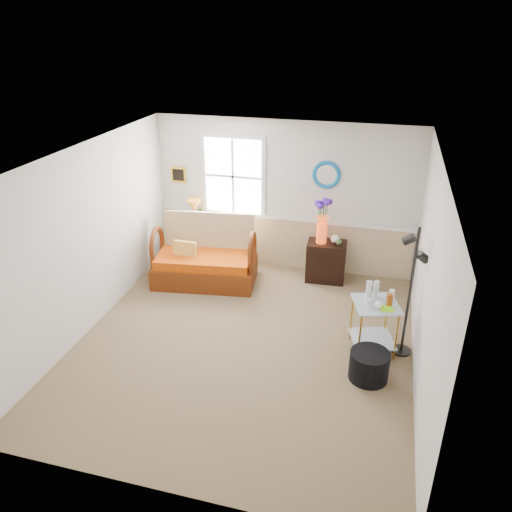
% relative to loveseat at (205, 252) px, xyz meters
% --- Properties ---
extents(floor, '(4.50, 5.00, 0.01)m').
position_rel_loveseat_xyz_m(floor, '(1.14, -1.56, -0.55)').
color(floor, '#7F6B4F').
rests_on(floor, ground).
extents(ceiling, '(4.50, 5.00, 0.01)m').
position_rel_loveseat_xyz_m(ceiling, '(1.14, -1.56, 2.05)').
color(ceiling, white).
rests_on(ceiling, walls).
extents(walls, '(4.51, 5.01, 2.60)m').
position_rel_loveseat_xyz_m(walls, '(1.14, -1.56, 0.75)').
color(walls, silver).
rests_on(walls, floor).
extents(wainscot, '(4.46, 0.02, 0.90)m').
position_rel_loveseat_xyz_m(wainscot, '(1.14, 0.92, -0.10)').
color(wainscot, tan).
rests_on(wainscot, walls).
extents(chair_rail, '(4.46, 0.04, 0.06)m').
position_rel_loveseat_xyz_m(chair_rail, '(1.14, 0.91, 0.37)').
color(chair_rail, silver).
rests_on(chair_rail, walls).
extents(window, '(1.14, 0.06, 1.44)m').
position_rel_loveseat_xyz_m(window, '(0.24, 0.91, 1.05)').
color(window, white).
rests_on(window, walls).
extents(picture, '(0.28, 0.03, 0.28)m').
position_rel_loveseat_xyz_m(picture, '(-0.78, 0.92, 1.00)').
color(picture, '#BD941C').
rests_on(picture, walls).
extents(mirror, '(0.47, 0.07, 0.47)m').
position_rel_loveseat_xyz_m(mirror, '(1.84, 0.92, 1.20)').
color(mirror, '#1486C7').
rests_on(mirror, walls).
extents(loveseat, '(1.79, 1.17, 1.10)m').
position_rel_loveseat_xyz_m(loveseat, '(0.00, 0.00, 0.00)').
color(loveseat, '#652609').
rests_on(loveseat, floor).
extents(throw_pillow, '(0.39, 0.11, 0.39)m').
position_rel_loveseat_xyz_m(throw_pillow, '(-0.30, -0.13, 0.00)').
color(throw_pillow, orange).
rests_on(throw_pillow, loveseat).
extents(lamp_stand, '(0.49, 0.49, 0.67)m').
position_rel_loveseat_xyz_m(lamp_stand, '(-0.48, 0.74, -0.22)').
color(lamp_stand, black).
rests_on(lamp_stand, floor).
extents(table_lamp, '(0.34, 0.34, 0.50)m').
position_rel_loveseat_xyz_m(table_lamp, '(-0.45, 0.75, 0.37)').
color(table_lamp, '#BB6F21').
rests_on(table_lamp, lamp_stand).
extents(potted_plant, '(0.45, 0.48, 0.30)m').
position_rel_loveseat_xyz_m(potted_plant, '(-0.34, 0.81, 0.27)').
color(potted_plant, '#436731').
rests_on(potted_plant, lamp_stand).
extents(cabinet, '(0.67, 0.45, 0.69)m').
position_rel_loveseat_xyz_m(cabinet, '(1.96, 0.57, -0.20)').
color(cabinet, black).
rests_on(cabinet, floor).
extents(flower_vase, '(0.30, 0.30, 0.76)m').
position_rel_loveseat_xyz_m(flower_vase, '(1.86, 0.56, 0.52)').
color(flower_vase, red).
rests_on(flower_vase, cabinet).
extents(side_table, '(0.71, 0.71, 0.72)m').
position_rel_loveseat_xyz_m(side_table, '(2.84, -1.25, -0.19)').
color(side_table, '#C28625').
rests_on(side_table, floor).
extents(tabletop_items, '(0.54, 0.54, 0.26)m').
position_rel_loveseat_xyz_m(tabletop_items, '(2.88, -1.22, 0.30)').
color(tabletop_items, silver).
rests_on(tabletop_items, side_table).
extents(floor_lamp, '(0.29, 0.29, 1.82)m').
position_rel_loveseat_xyz_m(floor_lamp, '(3.24, -1.20, 0.36)').
color(floor_lamp, black).
rests_on(floor_lamp, floor).
extents(ottoman, '(0.63, 0.63, 0.38)m').
position_rel_loveseat_xyz_m(ottoman, '(2.84, -1.87, -0.36)').
color(ottoman, black).
rests_on(ottoman, floor).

